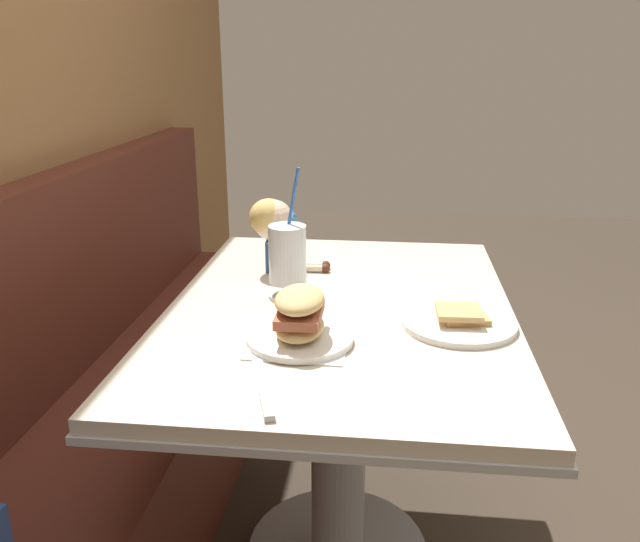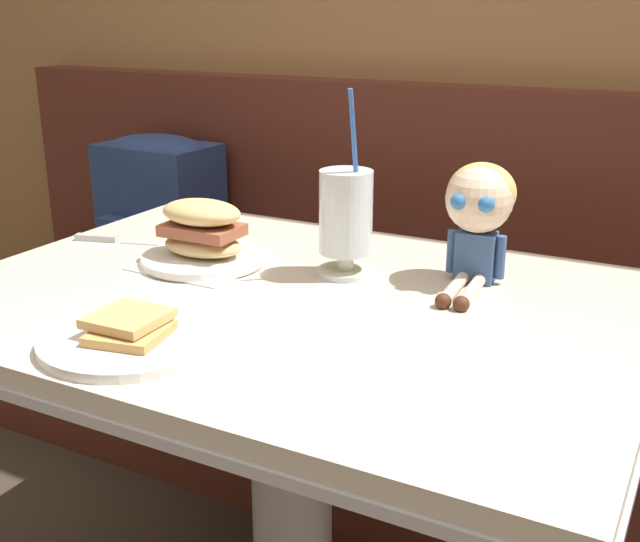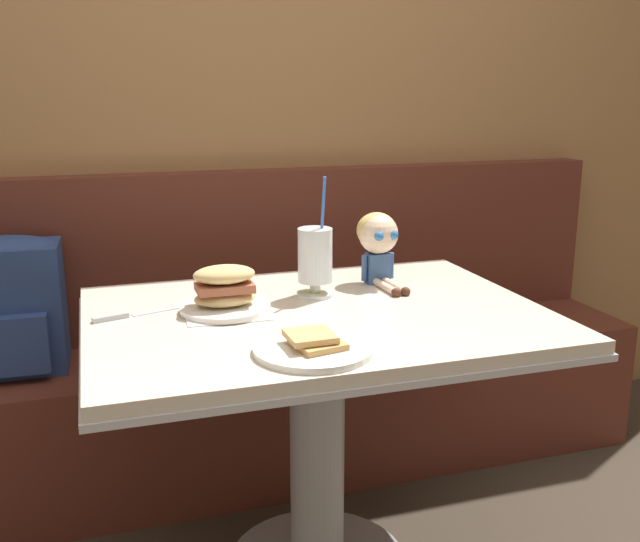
% 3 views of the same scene
% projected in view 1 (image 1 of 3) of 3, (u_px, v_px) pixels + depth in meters
% --- Properties ---
extents(booth_bench, '(2.60, 0.48, 1.00)m').
position_uv_depth(booth_bench, '(104.00, 440.00, 1.73)').
color(booth_bench, '#512319').
rests_on(booth_bench, ground).
extents(diner_table, '(1.11, 0.81, 0.74)m').
position_uv_depth(diner_table, '(339.00, 379.00, 1.60)').
color(diner_table, beige).
rests_on(diner_table, ground).
extents(toast_plate, '(0.25, 0.25, 0.04)m').
position_uv_depth(toast_plate, '(459.00, 321.00, 1.41)').
color(toast_plate, white).
rests_on(toast_plate, diner_table).
extents(milkshake_glass, '(0.10, 0.10, 0.31)m').
position_uv_depth(milkshake_glass, '(288.00, 257.00, 1.55)').
color(milkshake_glass, silver).
rests_on(milkshake_glass, diner_table).
extents(sandwich_plate, '(0.22, 0.22, 0.12)m').
position_uv_depth(sandwich_plate, '(300.00, 321.00, 1.32)').
color(sandwich_plate, white).
rests_on(sandwich_plate, diner_table).
extents(butter_knife, '(0.23, 0.09, 0.01)m').
position_uv_depth(butter_knife, '(265.00, 397.00, 1.12)').
color(butter_knife, silver).
rests_on(butter_knife, diner_table).
extents(seated_doll, '(0.12, 0.22, 0.20)m').
position_uv_depth(seated_doll, '(273.00, 224.00, 1.74)').
color(seated_doll, '#385689').
rests_on(seated_doll, diner_table).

